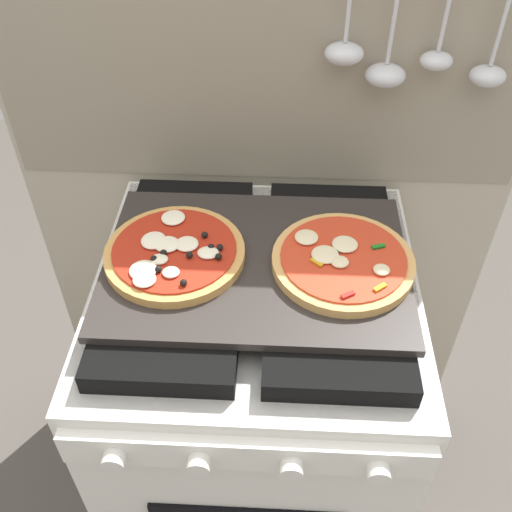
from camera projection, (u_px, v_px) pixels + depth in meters
name	position (u px, v px, depth m)	size (l,w,h in m)	color
ground_plane	(256.00, 493.00, 1.67)	(4.00, 4.00, 0.00)	#4C4742
kitchen_backsplash	(265.00, 201.00, 1.38)	(1.10, 0.09, 1.55)	#B2A893
stove	(256.00, 406.00, 1.36)	(0.60, 0.64, 0.90)	white
baking_tray	(256.00, 263.00, 1.05)	(0.54, 0.38, 0.02)	#2D2826
pizza_left	(174.00, 254.00, 1.04)	(0.25, 0.25, 0.03)	tan
pizza_right	(342.00, 261.00, 1.03)	(0.25, 0.25, 0.03)	tan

